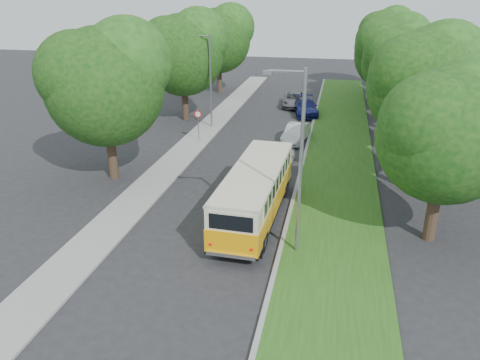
% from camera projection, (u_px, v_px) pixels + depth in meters
% --- Properties ---
extents(ground, '(120.00, 120.00, 0.00)m').
position_uv_depth(ground, '(216.00, 218.00, 23.63)').
color(ground, '#262628').
rests_on(ground, ground).
extents(curb, '(0.20, 70.00, 0.15)m').
position_uv_depth(curb, '(297.00, 185.00, 27.43)').
color(curb, gray).
rests_on(curb, ground).
extents(grass_verge, '(4.50, 70.00, 0.13)m').
position_uv_depth(grass_verge, '(338.00, 188.00, 26.98)').
color(grass_verge, '#285416').
rests_on(grass_verge, ground).
extents(sidewalk, '(2.20, 70.00, 0.12)m').
position_uv_depth(sidewalk, '(162.00, 174.00, 29.06)').
color(sidewalk, gray).
rests_on(sidewalk, ground).
extents(treeline, '(24.27, 41.91, 9.46)m').
position_uv_depth(treeline, '(311.00, 54.00, 37.05)').
color(treeline, '#332319').
rests_on(treeline, ground).
extents(lamppost_near, '(1.71, 0.16, 8.00)m').
position_uv_depth(lamppost_near, '(299.00, 159.00, 18.89)').
color(lamppost_near, gray).
rests_on(lamppost_near, ground).
extents(lamppost_far, '(1.71, 0.16, 7.50)m').
position_uv_depth(lamppost_far, '(209.00, 78.00, 37.45)').
color(lamppost_far, gray).
rests_on(lamppost_far, ground).
extents(warning_sign, '(0.56, 0.10, 2.50)m').
position_uv_depth(warning_sign, '(198.00, 120.00, 34.68)').
color(warning_sign, gray).
rests_on(warning_sign, ground).
extents(vintage_bus, '(2.71, 9.33, 2.75)m').
position_uv_depth(vintage_bus, '(255.00, 194.00, 23.03)').
color(vintage_bus, '#FFA708').
rests_on(vintage_bus, ground).
extents(car_silver, '(2.59, 3.98, 1.26)m').
position_uv_depth(car_silver, '(275.00, 158.00, 30.13)').
color(car_silver, '#B5B5BA').
rests_on(car_silver, ground).
extents(car_white, '(1.99, 4.21, 1.33)m').
position_uv_depth(car_white, '(296.00, 133.00, 35.19)').
color(car_white, silver).
rests_on(car_white, ground).
extents(car_blue, '(2.81, 5.12, 1.41)m').
position_uv_depth(car_blue, '(306.00, 107.00, 42.80)').
color(car_blue, navy).
rests_on(car_blue, ground).
extents(car_grey, '(2.44, 4.89, 1.33)m').
position_uv_depth(car_grey, '(294.00, 100.00, 45.77)').
color(car_grey, slate).
rests_on(car_grey, ground).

